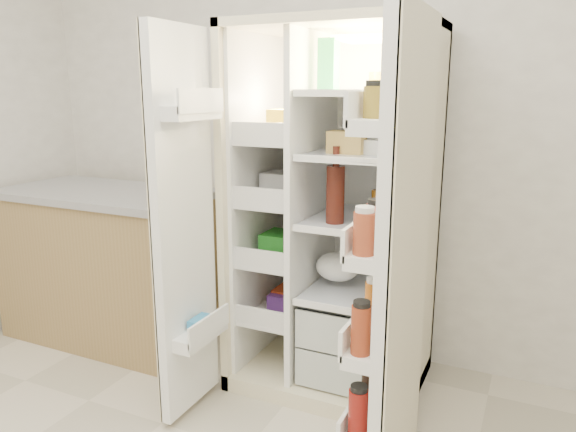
% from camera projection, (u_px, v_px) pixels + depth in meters
% --- Properties ---
extents(wall_back, '(4.00, 0.02, 2.70)m').
position_uv_depth(wall_back, '(342.00, 116.00, 2.99)').
color(wall_back, white).
rests_on(wall_back, floor).
extents(refrigerator, '(0.92, 0.70, 1.80)m').
position_uv_depth(refrigerator, '(339.00, 241.00, 2.77)').
color(refrigerator, beige).
rests_on(refrigerator, floor).
extents(freezer_door, '(0.15, 0.40, 1.72)m').
position_uv_depth(freezer_door, '(184.00, 229.00, 2.41)').
color(freezer_door, white).
rests_on(freezer_door, floor).
extents(fridge_door, '(0.17, 0.58, 1.72)m').
position_uv_depth(fridge_door, '(398.00, 269.00, 1.93)').
color(fridge_door, white).
rests_on(fridge_door, floor).
extents(kitchen_counter, '(1.26, 0.67, 0.92)m').
position_uv_depth(kitchen_counter, '(109.00, 264.00, 3.31)').
color(kitchen_counter, olive).
rests_on(kitchen_counter, floor).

